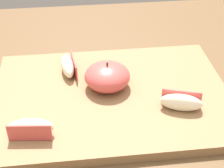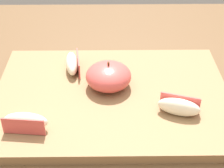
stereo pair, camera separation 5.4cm
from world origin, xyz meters
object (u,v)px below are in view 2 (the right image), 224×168
at_px(apple_half_skin_up, 109,76).
at_px(apple_wedge_front, 72,63).
at_px(cutting_board, 112,97).
at_px(apple_wedge_left, 179,107).
at_px(apple_wedge_right, 26,122).

xyz_separation_m(apple_half_skin_up, apple_wedge_front, (-0.07, 0.05, -0.01)).
height_order(cutting_board, apple_wedge_front, apple_wedge_front).
relative_size(cutting_board, apple_wedge_left, 5.72).
distance_m(apple_wedge_left, apple_wedge_right, 0.24).
bearing_deg(apple_wedge_front, apple_wedge_right, -109.68).
bearing_deg(apple_wedge_front, apple_half_skin_up, -38.01).
bearing_deg(apple_wedge_left, apple_wedge_front, 144.11).
height_order(apple_wedge_left, apple_wedge_front, same).
bearing_deg(apple_half_skin_up, cutting_board, -74.17).
xyz_separation_m(apple_half_skin_up, apple_wedge_left, (0.11, -0.08, -0.01)).
distance_m(apple_half_skin_up, apple_wedge_front, 0.09).
xyz_separation_m(cutting_board, apple_wedge_front, (-0.07, 0.07, 0.02)).
bearing_deg(apple_wedge_left, cutting_board, 151.94).
height_order(cutting_board, apple_wedge_left, apple_wedge_left).
relative_size(apple_half_skin_up, apple_wedge_right, 1.14).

